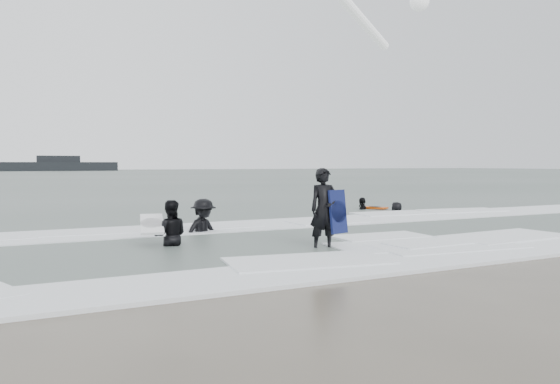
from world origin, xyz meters
name	(u,v)px	position (x,y,z in m)	size (l,w,h in m)	color
ground	(389,258)	(0.00, 0.00, 0.00)	(320.00, 320.00, 0.00)	brown
sea	(62,176)	(0.00, 80.00, 0.06)	(320.00, 320.00, 0.00)	#47544C
surfer_centre	(324,250)	(-0.68, 1.42, 0.00)	(0.67, 0.44, 1.83)	black
surfer_wading	(170,247)	(-3.62, 3.30, 0.00)	(0.79, 0.62, 1.63)	black
surfer_breaker	(203,235)	(-2.24, 5.10, 0.00)	(1.17, 0.67, 1.82)	black
surfer_right_near	(362,211)	(5.92, 9.46, 0.00)	(0.99, 0.41, 1.69)	black
surfer_right_far	(397,212)	(6.63, 8.15, 0.00)	(0.76, 0.50, 1.56)	black
surf_foam	(302,234)	(0.00, 3.70, 0.04)	(30.03, 9.06, 0.09)	white
bodyboards	(306,213)	(0.68, 4.69, 0.50)	(11.22, 8.68, 1.25)	#0E1442
vessel_horizon	(59,165)	(3.75, 138.40, 1.42)	(28.04, 5.01, 3.81)	black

